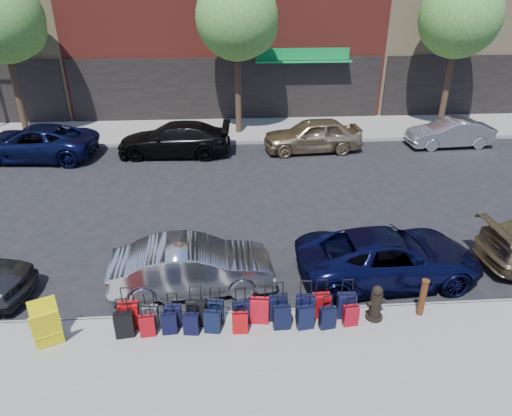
{
  "coord_description": "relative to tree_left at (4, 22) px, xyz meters",
  "views": [
    {
      "loc": [
        -0.13,
        -12.99,
        7.26
      ],
      "look_at": [
        0.64,
        -1.5,
        1.37
      ],
      "focal_mm": 32.0,
      "sensor_mm": 36.0,
      "label": 1
    }
  ],
  "objects": [
    {
      "name": "suitcase_front_3",
      "position": [
        8.92,
        -14.35,
        -4.94
      ],
      "size": [
        0.44,
        0.25,
        1.04
      ],
      "rotation": [
        0.0,
        0.0,
        -0.03
      ],
      "color": "black",
      "rests_on": "sidewalk_near"
    },
    {
      "name": "tree_left",
      "position": [
        0.0,
        0.0,
        0.0
      ],
      "size": [
        3.8,
        3.8,
        7.27
      ],
      "color": "black",
      "rests_on": "sidewalk_far"
    },
    {
      "name": "car_near_2",
      "position": [
        13.89,
        -12.66,
        -4.74
      ],
      "size": [
        4.93,
        2.49,
        1.34
      ],
      "primitive_type": "imported",
      "rotation": [
        0.0,
        0.0,
        1.63
      ],
      "color": "#0B0D33",
      "rests_on": "ground"
    },
    {
      "name": "car_near_1",
      "position": [
        8.76,
        -12.8,
        -4.73
      ],
      "size": [
        4.22,
        1.77,
        1.36
      ],
      "primitive_type": "imported",
      "rotation": [
        0.0,
        0.0,
        1.65
      ],
      "color": "#B1B3B8",
      "rests_on": "ground"
    },
    {
      "name": "car_far_1",
      "position": [
        7.38,
        -2.76,
        -4.68
      ],
      "size": [
        5.12,
        2.3,
        1.46
      ],
      "primitive_type": "imported",
      "rotation": [
        0.0,
        0.0,
        -1.62
      ],
      "color": "black",
      "rests_on": "ground"
    },
    {
      "name": "suitcase_front_7",
      "position": [
        10.78,
        -14.28,
        -4.95
      ],
      "size": [
        0.41,
        0.23,
        0.99
      ],
      "rotation": [
        0.0,
        0.0,
        0.01
      ],
      "color": "black",
      "rests_on": "sidewalk_near"
    },
    {
      "name": "suitcase_front_10",
      "position": [
        12.37,
        -14.31,
        -4.95
      ],
      "size": [
        0.43,
        0.25,
        1.01
      ],
      "rotation": [
        0.0,
        0.0,
        -0.04
      ],
      "color": "black",
      "rests_on": "sidewalk_near"
    },
    {
      "name": "car_far_2",
      "position": [
        13.64,
        -2.67,
        -4.65
      ],
      "size": [
        4.55,
        2.07,
        1.51
      ],
      "primitive_type": "imported",
      "rotation": [
        0.0,
        0.0,
        -1.51
      ],
      "color": "tan",
      "rests_on": "ground"
    },
    {
      "name": "curb_near",
      "position": [
        9.86,
        -13.98,
        -5.34
      ],
      "size": [
        60.0,
        0.08,
        0.15
      ],
      "primitive_type": "cube",
      "color": "gray",
      "rests_on": "ground"
    },
    {
      "name": "suitcase_front_9",
      "position": [
        11.78,
        -14.26,
        -4.95
      ],
      "size": [
        0.42,
        0.24,
        0.99
      ],
      "rotation": [
        0.0,
        0.0,
        0.02
      ],
      "color": "maroon",
      "rests_on": "sidewalk_near"
    },
    {
      "name": "suitcase_back_4",
      "position": [
        9.28,
        -14.6,
        -5.0
      ],
      "size": [
        0.39,
        0.26,
        0.85
      ],
      "rotation": [
        0.0,
        0.0,
        -0.17
      ],
      "color": "black",
      "rests_on": "sidewalk_near"
    },
    {
      "name": "curb_far",
      "position": [
        9.86,
        -1.52,
        -5.34
      ],
      "size": [
        60.0,
        0.08,
        0.15
      ],
      "primitive_type": "cube",
      "color": "gray",
      "rests_on": "ground"
    },
    {
      "name": "suitcase_front_1",
      "position": [
        7.89,
        -14.34,
        -4.99
      ],
      "size": [
        0.38,
        0.23,
        0.88
      ],
      "rotation": [
        0.0,
        0.0,
        -0.08
      ],
      "color": "#3B3B41",
      "rests_on": "sidewalk_near"
    },
    {
      "name": "suitcase_back_8",
      "position": [
        11.36,
        -14.61,
        -4.98
      ],
      "size": [
        0.4,
        0.27,
        0.89
      ],
      "rotation": [
        0.0,
        0.0,
        0.14
      ],
      "color": "black",
      "rests_on": "sidewalk_near"
    },
    {
      "name": "fire_hydrant",
      "position": [
        13.02,
        -14.4,
        -4.85
      ],
      "size": [
        0.46,
        0.4,
        0.89
      ],
      "rotation": [
        0.0,
        0.0,
        0.27
      ],
      "color": "black",
      "rests_on": "sidewalk_near"
    },
    {
      "name": "suitcase_back_0",
      "position": [
        7.36,
        -14.61,
        -4.96
      ],
      "size": [
        0.43,
        0.29,
        0.96
      ],
      "rotation": [
        0.0,
        0.0,
        0.14
      ],
      "color": "black",
      "rests_on": "sidewalk_near"
    },
    {
      "name": "suitcase_front_8",
      "position": [
        11.4,
        -14.33,
        -4.94
      ],
      "size": [
        0.45,
        0.28,
        1.03
      ],
      "rotation": [
        0.0,
        0.0,
        -0.11
      ],
      "color": "black",
      "rests_on": "sidewalk_near"
    },
    {
      "name": "display_rack",
      "position": [
        5.8,
        -14.76,
        -4.76
      ],
      "size": [
        0.76,
        0.79,
        1.01
      ],
      "rotation": [
        0.0,
        0.0,
        0.41
      ],
      "color": "yellow",
      "rests_on": "sidewalk_near"
    },
    {
      "name": "suitcase_front_0",
      "position": [
        7.43,
        -14.33,
        -4.93
      ],
      "size": [
        0.45,
        0.26,
        1.05
      ],
      "rotation": [
        0.0,
        0.0,
        0.05
      ],
      "color": "#A10A0B",
      "rests_on": "sidewalk_near"
    },
    {
      "name": "suitcase_back_5",
      "position": [
        9.9,
        -14.66,
        -5.01
      ],
      "size": [
        0.34,
        0.2,
        0.81
      ],
      "rotation": [
        0.0,
        0.0,
        -0.01
      ],
      "color": "#B40B0E",
      "rests_on": "sidewalk_near"
    },
    {
      "name": "tree_right",
      "position": [
        21.0,
        0.0,
        0.0
      ],
      "size": [
        3.8,
        3.8,
        7.27
      ],
      "color": "black",
      "rests_on": "sidewalk_far"
    },
    {
      "name": "suitcase_front_2",
      "position": [
        8.4,
        -14.34,
        -4.99
      ],
      "size": [
        0.37,
        0.21,
        0.87
      ],
      "rotation": [
        0.0,
        0.0,
        -0.03
      ],
      "color": "black",
      "rests_on": "sidewalk_near"
    },
    {
      "name": "car_far_3",
      "position": [
        20.21,
        -2.47,
        -4.76
      ],
      "size": [
        4.01,
        1.59,
        1.3
      ],
      "primitive_type": "imported",
      "rotation": [
        0.0,
        0.0,
        -1.52
      ],
      "color": "silver",
      "rests_on": "ground"
    },
    {
      "name": "suitcase_back_10",
      "position": [
        12.41,
        -14.58,
        -5.01
      ],
      "size": [
        0.35,
        0.23,
        0.8
      ],
      "rotation": [
        0.0,
        0.0,
        0.11
      ],
      "color": "maroon",
      "rests_on": "sidewalk_near"
    },
    {
      "name": "sidewalk_near",
      "position": [
        9.86,
        -16.0,
        -5.34
      ],
      "size": [
        60.0,
        4.0,
        0.15
      ],
      "primitive_type": "cube",
      "color": "gray",
      "rests_on": "ground"
    },
    {
      "name": "car_far_0",
      "position": [
        1.31,
        -2.88,
        -4.67
      ],
      "size": [
        5.48,
        2.86,
        1.47
      ],
      "primitive_type": "imported",
      "rotation": [
        0.0,
        0.0,
        -1.65
      ],
      "color": "#0D1239",
      "rests_on": "ground"
    },
    {
      "name": "suitcase_back_1",
      "position": [
        7.86,
        -14.62,
        -5.01
      ],
      "size": [
        0.35,
        0.23,
        0.8
      ],
      "rotation": [
        0.0,
        0.0,
        0.1
      ],
      "color": "maroon",
      "rests_on": "sidewalk_near"
    },
    {
      "name": "suitcase_back_7",
      "position": [
        10.84,
        -14.58,
        -4.98
      ],
      "size": [
        0.4,
        0.24,
        0.92
      ],
      "rotation": [
        0.0,
        0.0,
        0.05
      ],
      "color": "black",
      "rests_on": "sidewalk_near"
    },
    {
      "name": "suitcase_back_3",
      "position": [
        8.82,
        -14.63,
        -5.01
      ],
      "size": [
        0.37,
        0.24,
        0.82
      ],
      "rotation": [
        0.0,
        0.0,
        -0.13
      ],
      "color": "black",
      "rests_on": "sidewalk_near"
    },
    {
      "name": "sidewalk_far",
      "position": [
        9.86,
        0.5,
        -5.34
      ],
      "size": [
        60.0,
        4.0,
        0.15
      ],
      "primitive_type": "cube",
      "color": "gray",
      "rests_on": "ground"
    },
    {
      "name": "bollard",
      "position": [
        14.13,
        -14.34,
        -4.77
      ],
      "size": [
        0.18,
        0.18,
        0.96
      ],
      "color": "#38190C",
      "rests_on": "sidewalk_near"
    },
    {
      "name": "suitcase_front_6",
      "position": [
        10.35,
        -14.35,
        -4.94
      ],
      "size": [
        0.45,
        0.28,
        1.01
      ],
      "rotation": [
        0.0,
        0.0,
        -0.13
      ],
      "color": "#B40B1A",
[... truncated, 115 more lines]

